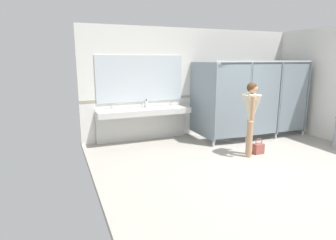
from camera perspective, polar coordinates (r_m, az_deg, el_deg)
The scene contains 10 objects.
ground_plane at distance 5.72m, azimuth 19.70°, elevation -9.89°, with size 6.26×6.43×0.10m, color #9E998E.
wall_back at distance 7.80m, azimuth 5.86°, elevation 7.60°, with size 6.26×0.12×2.83m, color silver.
wall_back_tile_band at distance 7.78m, azimuth 6.02°, elevation 4.88°, with size 6.26×0.01×0.06m, color #9E937F.
vanity_counter at distance 7.07m, azimuth -4.98°, elevation 0.55°, with size 2.33×0.52×0.95m.
mirror_panel at distance 7.12m, azimuth -5.56°, elevation 8.36°, with size 2.23×0.02×1.15m, color silver.
bathroom_stalls at distance 7.70m, azimuth 17.01°, elevation 4.35°, with size 2.88×1.35×2.01m.
person_standing at distance 6.12m, azimuth 16.50°, elevation 1.85°, with size 0.55×0.55×1.57m.
handbag at distance 6.50m, azimuth 17.89°, elevation -5.49°, with size 0.23×0.14×0.35m.
soap_dispenser at distance 7.11m, azimuth -4.40°, elevation 3.25°, with size 0.07×0.07×0.21m.
floor_drain_cover at distance 5.78m, azimuth 20.90°, elevation -9.17°, with size 0.14×0.14×0.01m, color #B7BABF.
Camera 1 is at (-3.62, -3.91, 2.03)m, focal length 30.03 mm.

